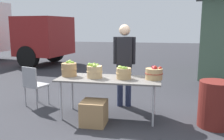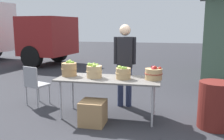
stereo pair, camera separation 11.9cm
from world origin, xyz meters
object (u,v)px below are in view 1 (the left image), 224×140
at_px(folding_chair, 34,83).
at_px(market_table, 109,81).
at_px(apple_basket_red_0, 154,73).
at_px(trash_barrel, 215,104).
at_px(apple_basket_green_2, 124,73).
at_px(apple_basket_green_1, 94,71).
at_px(produce_crate, 94,113).
at_px(vendor_adult, 124,59).
at_px(apple_basket_green_0, 69,69).

bearing_deg(folding_chair, market_table, -171.36).
bearing_deg(apple_basket_red_0, trash_barrel, -8.93).
xyz_separation_m(apple_basket_green_2, trash_barrel, (1.59, -0.09, -0.47)).
height_order(apple_basket_green_2, trash_barrel, apple_basket_green_2).
height_order(apple_basket_green_1, apple_basket_green_2, apple_basket_green_1).
height_order(apple_basket_red_0, produce_crate, apple_basket_red_0).
relative_size(apple_basket_green_2, folding_chair, 0.34).
bearing_deg(market_table, vendor_adult, 74.72).
bearing_deg(market_table, apple_basket_green_2, -1.89).
bearing_deg(market_table, apple_basket_red_0, 4.73).
distance_m(vendor_adult, trash_barrel, 1.95).
relative_size(market_table, folding_chair, 2.21).
relative_size(apple_basket_green_0, apple_basket_red_0, 0.95).
distance_m(apple_basket_green_2, folding_chair, 2.03).
bearing_deg(apple_basket_green_0, apple_basket_red_0, 0.68).
distance_m(market_table, apple_basket_green_1, 0.32).
bearing_deg(folding_chair, apple_basket_green_0, -177.44).
relative_size(apple_basket_green_0, produce_crate, 0.73).
distance_m(apple_basket_green_0, vendor_adult, 1.17).
xyz_separation_m(market_table, trash_barrel, (1.86, -0.10, -0.31)).
relative_size(market_table, apple_basket_green_0, 6.12).
relative_size(market_table, apple_basket_red_0, 5.83).
bearing_deg(market_table, folding_chair, 169.16).
height_order(market_table, apple_basket_green_2, apple_basket_green_2).
height_order(apple_basket_green_0, apple_basket_green_1, apple_basket_green_0).
relative_size(apple_basket_green_0, folding_chair, 0.36).
bearing_deg(apple_basket_green_0, folding_chair, 163.08).
height_order(market_table, trash_barrel, trash_barrel).
xyz_separation_m(vendor_adult, folding_chair, (-1.88, -0.36, -0.51)).
bearing_deg(apple_basket_green_2, produce_crate, -138.82).
xyz_separation_m(vendor_adult, produce_crate, (-0.37, -1.10, -0.81)).
bearing_deg(apple_basket_green_1, vendor_adult, 56.46).
bearing_deg(apple_basket_green_0, trash_barrel, -3.14).
xyz_separation_m(apple_basket_green_0, produce_crate, (0.60, -0.46, -0.67)).
relative_size(apple_basket_red_0, produce_crate, 0.77).
relative_size(apple_basket_green_1, apple_basket_green_2, 1.05).
bearing_deg(apple_basket_green_0, apple_basket_green_1, -6.11).
distance_m(apple_basket_green_0, produce_crate, 1.01).
bearing_deg(apple_basket_red_0, apple_basket_green_1, -176.12).
bearing_deg(vendor_adult, trash_barrel, 148.97).
height_order(apple_basket_green_2, vendor_adult, vendor_adult).
xyz_separation_m(apple_basket_green_0, folding_chair, (-0.91, 0.28, -0.38)).
bearing_deg(trash_barrel, apple_basket_red_0, 171.07).
relative_size(apple_basket_green_2, trash_barrel, 0.37).
distance_m(market_table, apple_basket_green_0, 0.81).
distance_m(vendor_adult, produce_crate, 1.41).
height_order(apple_basket_green_1, trash_barrel, apple_basket_green_1).
distance_m(apple_basket_green_1, produce_crate, 0.78).
bearing_deg(apple_basket_green_0, vendor_adult, 33.28).
bearing_deg(apple_basket_green_1, apple_basket_green_0, 173.89).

